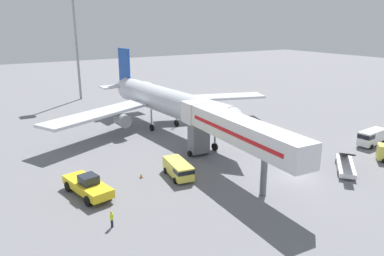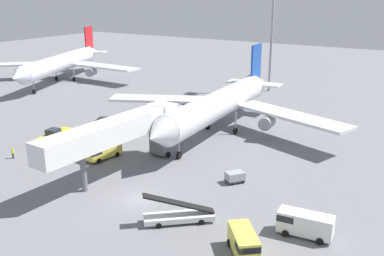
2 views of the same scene
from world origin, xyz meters
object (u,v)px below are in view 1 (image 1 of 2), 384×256
jet_bridge (231,129)px  apron_light_mast (75,22)px  airplane_at_gate (165,101)px  belt_loader_truck (346,164)px  pushback_tug (88,186)px  ground_crew_worker_foreground (112,219)px  baggage_cart_far_left (281,139)px  service_van_mid_center (179,169)px  safety_cone_alpha (141,176)px  service_van_mid_left (371,137)px

jet_bridge → apron_light_mast: 56.38m
airplane_at_gate → belt_loader_truck: (10.44, -28.12, -4.16)m
airplane_at_gate → apron_light_mast: 36.21m
pushback_tug → ground_crew_worker_foreground: 7.53m
airplane_at_gate → baggage_cart_far_left: size_ratio=16.32×
service_van_mid_center → safety_cone_alpha: (-3.90, 2.18, -0.82)m
baggage_cart_far_left → ground_crew_worker_foreground: 31.30m
pushback_tug → service_van_mid_left: size_ratio=1.39×
belt_loader_truck → ground_crew_worker_foreground: size_ratio=4.14×
belt_loader_truck → safety_cone_alpha: bearing=153.7°
pushback_tug → safety_cone_alpha: pushback_tug is taller
belt_loader_truck → apron_light_mast: size_ratio=0.26×
pushback_tug → baggage_cart_far_left: 29.88m
service_van_mid_left → baggage_cart_far_left: service_van_mid_left is taller
airplane_at_gate → safety_cone_alpha: bearing=-125.9°
airplane_at_gate → safety_cone_alpha: airplane_at_gate is taller
pushback_tug → safety_cone_alpha: size_ratio=13.14×
service_van_mid_center → baggage_cart_far_left: bearing=7.7°
baggage_cart_far_left → service_van_mid_left: bearing=-34.3°
belt_loader_truck → baggage_cart_far_left: size_ratio=2.54×
airplane_at_gate → ground_crew_worker_foreground: size_ratio=26.54×
belt_loader_truck → service_van_mid_left: belt_loader_truck is taller
jet_bridge → service_van_mid_left: jet_bridge is taller
airplane_at_gate → baggage_cart_far_left: 20.18m
service_van_mid_left → ground_crew_worker_foreground: (-40.94, -1.64, -0.48)m
safety_cone_alpha → airplane_at_gate: bearing=54.1°
baggage_cart_far_left → apron_light_mast: bearing=107.9°
airplane_at_gate → ground_crew_worker_foreground: airplane_at_gate is taller
apron_light_mast → baggage_cart_far_left: bearing=-72.1°
service_van_mid_center → safety_cone_alpha: service_van_mid_center is taller
airplane_at_gate → service_van_mid_center: airplane_at_gate is taller
pushback_tug → apron_light_mast: 55.88m
belt_loader_truck → apron_light_mast: bearing=104.3°
service_van_mid_center → apron_light_mast: bearing=86.6°
service_van_mid_left → service_van_mid_center: bearing=170.8°
airplane_at_gate → belt_loader_truck: bearing=-69.6°
pushback_tug → belt_loader_truck: belt_loader_truck is taller
service_van_mid_left → ground_crew_worker_foreground: bearing=-177.7°
service_van_mid_left → baggage_cart_far_left: bearing=145.7°
jet_bridge → pushback_tug: (-16.32, 3.46, -4.58)m
service_van_mid_left → safety_cone_alpha: (-34.17, 7.08, -1.05)m
pushback_tug → service_van_mid_center: bearing=-5.3°
airplane_at_gate → service_van_mid_left: (21.92, -23.97, -3.60)m
airplane_at_gate → service_van_mid_center: 21.16m
apron_light_mast → ground_crew_worker_foreground: bearing=-103.1°
airplane_at_gate → service_van_mid_center: bearing=-113.6°
belt_loader_truck → ground_crew_worker_foreground: bearing=175.1°
safety_cone_alpha → service_van_mid_center: bearing=-29.2°
belt_loader_truck → service_van_mid_center: (-18.79, 9.06, 0.32)m
pushback_tug → ground_crew_worker_foreground: (-0.09, -7.53, -0.24)m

